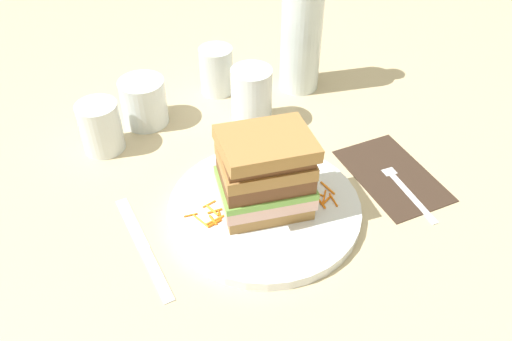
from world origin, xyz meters
TOP-DOWN VIEW (x-y plane):
  - ground_plane at (0.00, 0.00)m, footprint 3.00×3.00m
  - main_plate at (-0.01, 0.01)m, footprint 0.27×0.27m
  - sandwich at (-0.01, 0.01)m, footprint 0.14×0.11m
  - carrot_shred_0 at (-0.11, 0.03)m, footprint 0.02×0.00m
  - carrot_shred_1 at (-0.08, 0.01)m, footprint 0.00×0.02m
  - carrot_shred_2 at (-0.11, 0.01)m, footprint 0.01×0.03m
  - carrot_shred_3 at (-0.08, 0.02)m, footprint 0.01×0.03m
  - carrot_shred_4 at (-0.09, 0.01)m, footprint 0.03×0.01m
  - carrot_shred_5 at (-0.09, 0.00)m, footprint 0.02×0.01m
  - carrot_shred_6 at (-0.09, 0.01)m, footprint 0.01×0.02m
  - carrot_shred_7 at (-0.08, 0.02)m, footprint 0.02×0.00m
  - carrot_shred_8 at (-0.08, 0.04)m, footprint 0.02×0.01m
  - carrot_shred_9 at (0.07, -0.02)m, footprint 0.02×0.01m
  - carrot_shred_10 at (0.06, -0.03)m, footprint 0.00×0.02m
  - carrot_shred_11 at (0.08, -0.00)m, footprint 0.01×0.03m
  - carrot_shred_12 at (0.07, -0.02)m, footprint 0.02×0.03m
  - carrot_shred_13 at (0.06, -0.00)m, footprint 0.01×0.02m
  - carrot_shred_14 at (0.06, 0.00)m, footprint 0.02×0.02m
  - carrot_shred_15 at (0.08, -0.02)m, footprint 0.01×0.03m
  - napkin_dark at (0.20, 0.00)m, footprint 0.11×0.18m
  - fork at (0.20, -0.02)m, footprint 0.02×0.17m
  - knife at (-0.19, 0.01)m, footprint 0.03×0.20m
  - juice_glass at (0.06, 0.21)m, footprint 0.07×0.07m
  - water_bottle at (0.18, 0.29)m, footprint 0.07×0.07m
  - empty_tumbler_0 at (-0.11, 0.29)m, footprint 0.08×0.08m
  - empty_tumbler_1 at (0.04, 0.33)m, footprint 0.06×0.06m
  - empty_tumbler_2 at (-0.19, 0.25)m, footprint 0.07×0.07m

SIDE VIEW (x-z plane):
  - ground_plane at x=0.00m, z-range 0.00..0.00m
  - napkin_dark at x=0.20m, z-range 0.00..0.00m
  - knife at x=-0.19m, z-range 0.00..0.00m
  - fork at x=0.20m, z-range 0.00..0.01m
  - main_plate at x=-0.01m, z-range 0.00..0.02m
  - carrot_shred_0 at x=-0.11m, z-range 0.02..0.02m
  - carrot_shred_13 at x=0.06m, z-range 0.02..0.02m
  - carrot_shred_1 at x=-0.08m, z-range 0.02..0.02m
  - carrot_shred_12 at x=0.07m, z-range 0.02..0.02m
  - carrot_shred_8 at x=-0.08m, z-range 0.02..0.02m
  - carrot_shred_15 at x=0.08m, z-range 0.02..0.02m
  - carrot_shred_14 at x=0.06m, z-range 0.02..0.02m
  - carrot_shred_2 at x=-0.11m, z-range 0.02..0.02m
  - carrot_shred_4 at x=-0.09m, z-range 0.02..0.02m
  - carrot_shred_7 at x=-0.08m, z-range 0.02..0.02m
  - carrot_shred_10 at x=0.06m, z-range 0.02..0.02m
  - carrot_shred_9 at x=0.07m, z-range 0.02..0.02m
  - carrot_shred_11 at x=0.08m, z-range 0.02..0.02m
  - carrot_shred_6 at x=-0.09m, z-range 0.02..0.02m
  - carrot_shred_3 at x=-0.08m, z-range 0.02..0.02m
  - carrot_shred_5 at x=-0.09m, z-range 0.02..0.02m
  - empty_tumbler_0 at x=-0.11m, z-range 0.00..0.08m
  - empty_tumbler_2 at x=-0.19m, z-range 0.00..0.08m
  - empty_tumbler_1 at x=0.04m, z-range 0.00..0.09m
  - juice_glass at x=0.06m, z-range 0.00..0.10m
  - sandwich at x=-0.01m, z-range 0.01..0.14m
  - water_bottle at x=0.18m, z-range -0.01..0.27m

